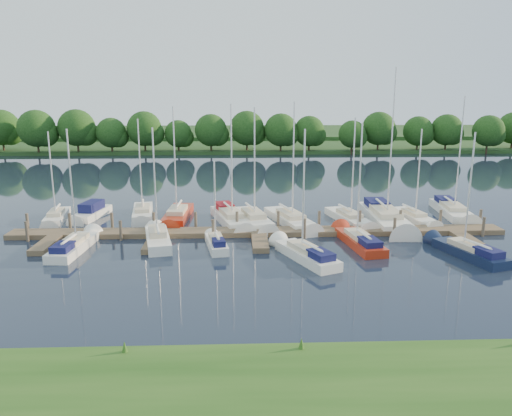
{
  "coord_description": "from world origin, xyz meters",
  "views": [
    {
      "loc": [
        -1.67,
        -31.07,
        11.39
      ],
      "look_at": [
        -0.19,
        8.0,
        2.2
      ],
      "focal_mm": 35.0,
      "sensor_mm": 36.0,
      "label": 1
    }
  ],
  "objects_px": {
    "motorboat": "(91,214)",
    "sailboat_s_2": "(216,244)",
    "sailboat_n_5": "(254,221)",
    "dock": "(259,234)",
    "sailboat_n_0": "(56,218)"
  },
  "relations": [
    {
      "from": "motorboat",
      "to": "sailboat_n_0",
      "type": "bearing_deg",
      "value": 32.07
    },
    {
      "from": "sailboat_n_5",
      "to": "sailboat_s_2",
      "type": "relative_size",
      "value": 1.55
    },
    {
      "from": "dock",
      "to": "motorboat",
      "type": "height_order",
      "value": "motorboat"
    },
    {
      "from": "motorboat",
      "to": "sailboat_n_5",
      "type": "height_order",
      "value": "sailboat_n_5"
    },
    {
      "from": "motorboat",
      "to": "sailboat_s_2",
      "type": "height_order",
      "value": "sailboat_s_2"
    },
    {
      "from": "motorboat",
      "to": "sailboat_n_5",
      "type": "relative_size",
      "value": 0.56
    },
    {
      "from": "sailboat_n_0",
      "to": "motorboat",
      "type": "xyz_separation_m",
      "value": [
        2.8,
        1.08,
        0.1
      ]
    },
    {
      "from": "motorboat",
      "to": "sailboat_s_2",
      "type": "xyz_separation_m",
      "value": [
        11.87,
        -9.52,
        -0.06
      ]
    },
    {
      "from": "sailboat_n_0",
      "to": "motorboat",
      "type": "height_order",
      "value": "sailboat_n_0"
    },
    {
      "from": "sailboat_n_5",
      "to": "dock",
      "type": "bearing_deg",
      "value": 79.46
    },
    {
      "from": "dock",
      "to": "motorboat",
      "type": "relative_size",
      "value": 6.8
    },
    {
      "from": "dock",
      "to": "sailboat_s_2",
      "type": "distance_m",
      "value": 4.33
    },
    {
      "from": "sailboat_n_5",
      "to": "motorboat",
      "type": "bearing_deg",
      "value": -25.57
    },
    {
      "from": "motorboat",
      "to": "sailboat_s_2",
      "type": "distance_m",
      "value": 15.22
    },
    {
      "from": "sailboat_n_0",
      "to": "sailboat_n_5",
      "type": "distance_m",
      "value": 17.77
    }
  ]
}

